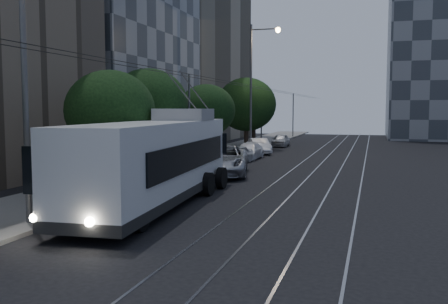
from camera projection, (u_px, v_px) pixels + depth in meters
ground at (227, 213)px, 19.00m from camera, size 120.00×120.00×0.00m
sidewalk at (208, 157)px, 40.22m from camera, size 5.00×90.00×0.15m
tram_rails at (334, 162)px, 37.36m from camera, size 4.52×90.00×0.02m
overhead_wires at (238, 115)px, 39.20m from camera, size 2.23×90.00×6.00m
building_glass_mid at (92, 2)px, 44.27m from camera, size 14.40×18.40×26.80m
building_tan_far at (177, 2)px, 63.00m from camera, size 14.40×22.40×34.80m
trolleybus at (157, 161)px, 20.46m from camera, size 3.71×13.36×5.63m
pickup_silver at (221, 160)px, 29.85m from camera, size 4.38×7.04×1.82m
car_white_a at (235, 154)px, 36.02m from camera, size 2.11×4.06×1.32m
car_white_b at (249, 151)px, 39.16m from camera, size 1.87×4.39×1.26m
car_white_c at (259, 146)px, 43.73m from camera, size 3.03×4.37×1.36m
car_white_d at (281, 140)px, 51.94m from camera, size 1.64×3.96×1.34m
tree_1 at (110, 111)px, 23.19m from camera, size 4.18×4.18×5.76m
tree_2 at (149, 104)px, 28.28m from camera, size 4.48×4.48×6.24m
tree_3 at (206, 110)px, 36.50m from camera, size 4.24×4.24×5.75m
tree_4 at (246, 104)px, 47.90m from camera, size 5.71×5.71×6.94m
tree_5 at (254, 106)px, 53.00m from camera, size 4.34×4.34×6.24m
streetlamp_near at (34, 59)px, 16.27m from camera, size 2.25×0.44×9.20m
streetlamp_far at (256, 77)px, 43.80m from camera, size 2.69×0.44×11.29m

